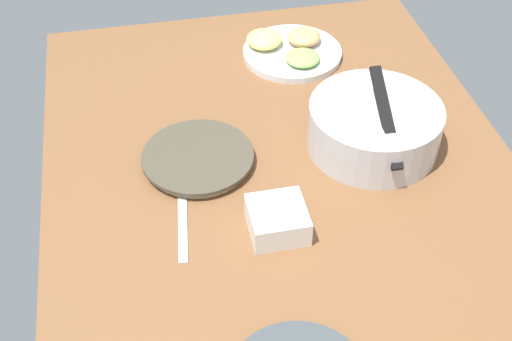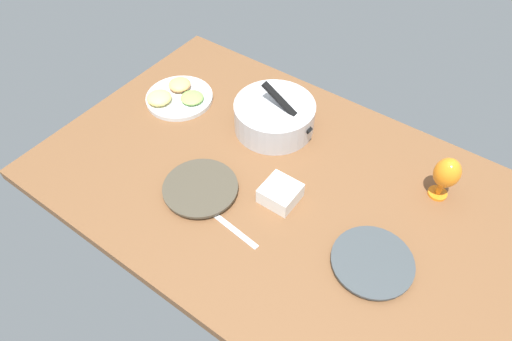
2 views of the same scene
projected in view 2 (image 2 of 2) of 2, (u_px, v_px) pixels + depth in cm
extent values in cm
cube|color=brown|center=(276.00, 185.00, 153.63)|extent=(160.00, 104.00, 4.00)
cylinder|color=beige|center=(201.00, 190.00, 148.81)|extent=(22.84, 22.84, 1.54)
cylinder|color=#494233|center=(200.00, 187.00, 147.89)|extent=(24.83, 24.83, 0.92)
cylinder|color=silver|center=(372.00, 263.00, 130.79)|extent=(22.15, 22.15, 1.42)
cylinder|color=#3E4549|center=(373.00, 261.00, 129.93)|extent=(24.07, 24.07, 0.85)
cylinder|color=silver|center=(274.00, 116.00, 165.68)|extent=(29.63, 29.63, 10.88)
cylinder|color=white|center=(275.00, 109.00, 163.22)|extent=(26.67, 26.67, 1.96)
cube|color=black|center=(287.00, 107.00, 158.56)|extent=(21.58, 3.33, 12.19)
cylinder|color=silver|center=(180.00, 98.00, 179.65)|extent=(26.42, 26.42, 1.80)
ellipsoid|color=#8CC659|center=(192.00, 98.00, 176.37)|extent=(9.01, 9.01, 2.48)
ellipsoid|color=#F2A566|center=(180.00, 85.00, 180.77)|extent=(8.93, 8.93, 3.75)
ellipsoid|color=#F9E072|center=(159.00, 98.00, 175.40)|extent=(9.57, 9.57, 3.73)
cylinder|color=orange|center=(437.00, 193.00, 148.15)|extent=(6.24, 6.24, 1.00)
cylinder|color=orange|center=(440.00, 188.00, 146.13)|extent=(2.00, 2.00, 4.39)
ellipsoid|color=orange|center=(447.00, 173.00, 140.44)|extent=(8.25, 8.25, 10.76)
cube|color=white|center=(280.00, 193.00, 145.11)|extent=(11.28, 11.28, 5.79)
cube|color=#F9E072|center=(281.00, 190.00, 143.72)|extent=(9.25, 9.25, 1.85)
cube|color=silver|center=(235.00, 231.00, 138.74)|extent=(18.09, 3.81, 0.60)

